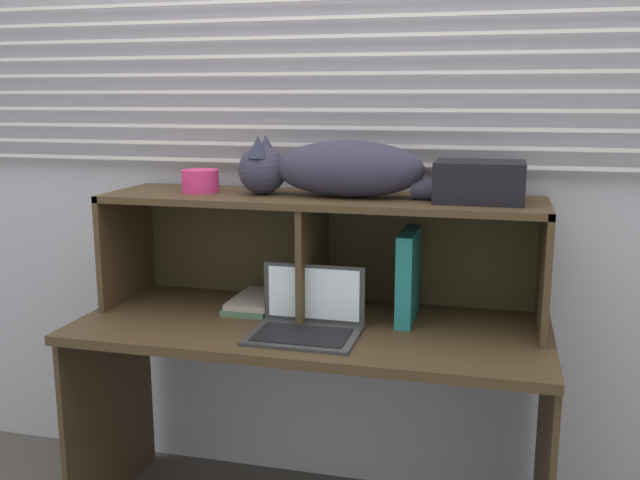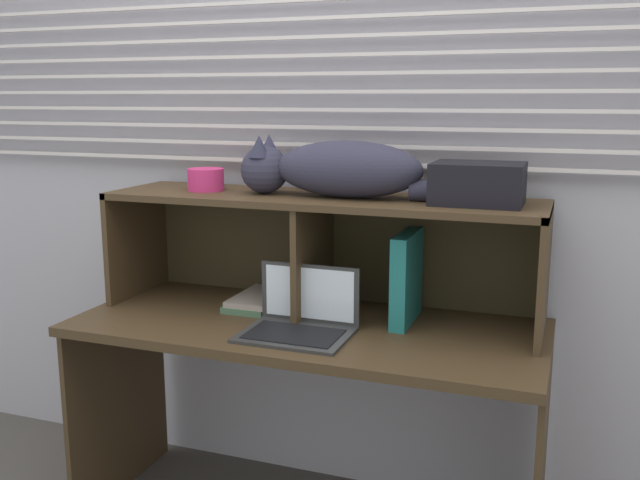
# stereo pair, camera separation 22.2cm
# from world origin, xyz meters

# --- Properties ---
(back_panel_with_blinds) EXTENTS (4.40, 0.08, 2.50)m
(back_panel_with_blinds) POSITION_xyz_m (0.00, 0.55, 1.26)
(back_panel_with_blinds) COLOR #B0ADB7
(back_panel_with_blinds) RESTS_ON ground
(desk) EXTENTS (1.46, 0.63, 0.71)m
(desk) POSITION_xyz_m (0.00, 0.20, 0.57)
(desk) COLOR #42301D
(desk) RESTS_ON ground
(hutch_shelf_unit) EXTENTS (1.41, 0.37, 0.38)m
(hutch_shelf_unit) POSITION_xyz_m (-0.00, 0.35, 0.99)
(hutch_shelf_unit) COLOR #42301D
(hutch_shelf_unit) RESTS_ON desk
(cat) EXTENTS (0.82, 0.19, 0.19)m
(cat) POSITION_xyz_m (0.05, 0.32, 1.18)
(cat) COLOR #2D2C3D
(cat) RESTS_ON hutch_shelf_unit
(laptop) EXTENTS (0.32, 0.25, 0.19)m
(laptop) POSITION_xyz_m (0.01, 0.10, 0.74)
(laptop) COLOR #313131
(laptop) RESTS_ON desk
(binder_upright) EXTENTS (0.05, 0.25, 0.29)m
(binder_upright) POSITION_xyz_m (0.29, 0.32, 0.85)
(binder_upright) COLOR #1E706E
(binder_upright) RESTS_ON desk
(book_stack) EXTENTS (0.16, 0.26, 0.04)m
(book_stack) POSITION_xyz_m (-0.22, 0.32, 0.73)
(book_stack) COLOR #47694C
(book_stack) RESTS_ON desk
(small_basket) EXTENTS (0.12, 0.12, 0.07)m
(small_basket) POSITION_xyz_m (-0.41, 0.32, 1.13)
(small_basket) COLOR #D02E6D
(small_basket) RESTS_ON hutch_shelf_unit
(storage_box) EXTENTS (0.26, 0.20, 0.12)m
(storage_box) POSITION_xyz_m (0.49, 0.32, 1.15)
(storage_box) COLOR black
(storage_box) RESTS_ON hutch_shelf_unit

